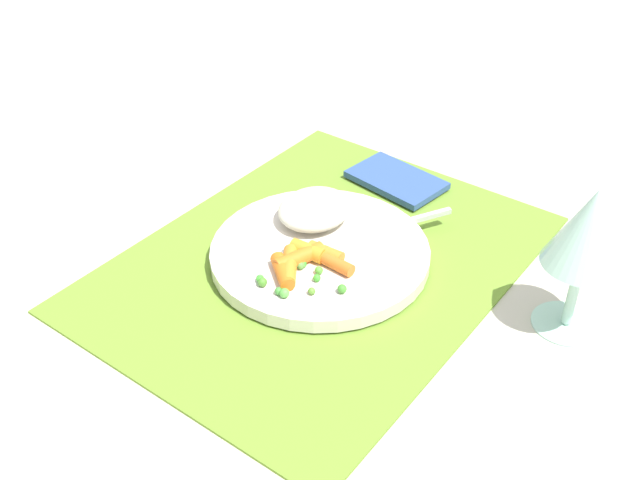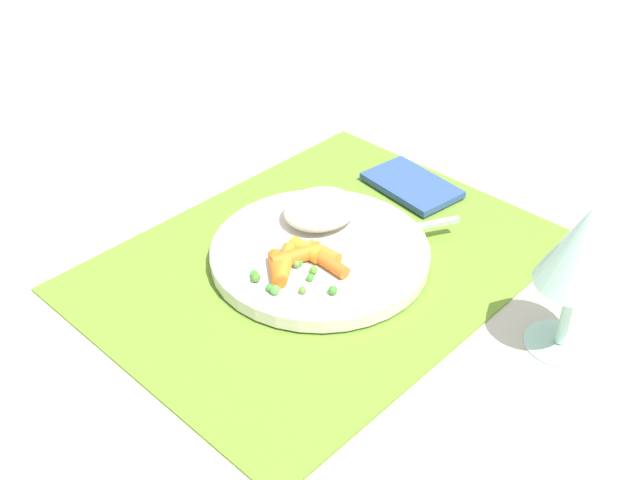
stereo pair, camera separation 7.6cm
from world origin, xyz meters
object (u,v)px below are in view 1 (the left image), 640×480
fork (353,236)px  wine_glass (588,232)px  napkin (396,180)px  rice_mound (315,209)px  carrot_portion (305,261)px  plate (320,253)px

fork → wine_glass: bearing=97.6°
napkin → fork: bearing=14.0°
rice_mound → carrot_portion: size_ratio=1.10×
rice_mound → napkin: (-0.14, 0.02, -0.03)m
plate → fork: fork is taller
fork → rice_mound: bearing=-94.3°
wine_glass → plate: bearing=-75.4°
carrot_portion → fork: bearing=170.9°
rice_mound → fork: rice_mound is taller
plate → fork: 0.04m
wine_glass → napkin: wine_glass is taller
rice_mound → fork: (0.00, 0.05, -0.01)m
plate → rice_mound: bearing=-136.8°
plate → fork: (-0.03, 0.02, 0.01)m
plate → carrot_portion: 0.04m
carrot_portion → wine_glass: size_ratio=0.51×
rice_mound → fork: size_ratio=0.48×
plate → carrot_portion: size_ratio=2.95×
fork → wine_glass: size_ratio=1.19×
wine_glass → napkin: (-0.12, -0.27, -0.10)m
plate → carrot_portion: bearing=12.1°
carrot_portion → napkin: (-0.22, -0.03, -0.02)m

